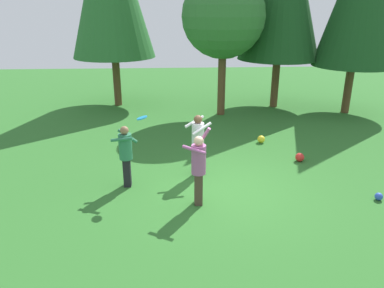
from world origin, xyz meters
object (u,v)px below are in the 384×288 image
Objects in this scene: person_catcher at (126,151)px; frisbee at (142,118)px; tree_center at (223,17)px; person_bystander at (198,140)px; ball_red at (300,157)px; ball_blue at (379,197)px; person_thrower at (199,164)px; ball_yellow at (261,139)px.

frisbee reaches higher than person_catcher.
person_bystander is at bearing -103.25° from tree_center.
frisbee reaches higher than ball_red.
frisbee is at bearing 170.19° from ball_blue.
person_thrower is 4.54m from ball_blue.
tree_center is (-1.74, 5.37, 3.93)m from ball_red.
person_bystander is 5.61× the size of frisbee.
tree_center reaches higher than person_bystander.
tree_center is (1.45, 6.14, 3.02)m from person_bystander.
ball_blue is at bearing 132.64° from person_bystander.
person_catcher is at bearing -165.09° from ball_red.
person_catcher is 1.99m from person_bystander.
ball_yellow is (3.82, 3.17, -1.78)m from frisbee.
ball_red reaches higher than ball_blue.
ball_yellow is at bearing 115.30° from ball_red.
person_catcher is 0.95× the size of person_bystander.
person_catcher is 6.40× the size of ball_yellow.
ball_yellow is 5.46m from tree_center.
person_catcher is at bearing -144.59° from ball_yellow.
person_thrower is 0.33× the size of tree_center.
ball_blue is (5.77, -1.00, -1.81)m from frisbee.
person_catcher is 1.04m from frisbee.
person_catcher is at bearing -9.09° from person_bystander.
frisbee is 5.16m from ball_red.
ball_blue is 9.25m from tree_center.
person_thrower is 7.10× the size of ball_red.
person_thrower is 2.09m from person_catcher.
person_bystander is 4.76m from ball_blue.
person_catcher is 5.33m from ball_red.
frisbee is (-1.33, 0.93, 0.87)m from person_thrower.
person_catcher is 8.12m from tree_center.
person_catcher is 0.29× the size of tree_center.
person_thrower reaches higher than person_catcher.
frisbee reaches higher than person_bystander.
ball_blue is at bearing -64.87° from ball_yellow.
tree_center reaches higher than ball_red.
person_thrower is 4.17m from ball_red.
tree_center reaches higher than ball_blue.
tree_center is (3.35, 6.72, 3.08)m from person_catcher.
person_catcher is at bearing 169.83° from ball_blue.
person_catcher is 8.68× the size of ball_blue.
tree_center is at bearing -66.31° from person_thrower.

